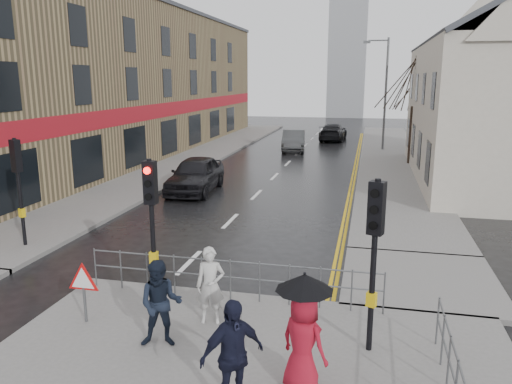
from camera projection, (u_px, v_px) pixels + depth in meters
The scene contains 22 objects.
ground at pixel (145, 307), 11.84m from camera, with size 120.00×120.00×0.00m, color black.
left_pavement at pixel (201, 154), 35.10m from camera, with size 4.00×44.00×0.14m, color #605E5B.
right_pavement at pixel (391, 156), 34.18m from camera, with size 4.00×40.00×0.14m, color #605E5B.
pavement_bridge_right at pixel (420, 280), 13.27m from camera, with size 4.00×4.20×0.14m, color #605E5B.
building_left_terrace at pixel (119, 83), 34.24m from camera, with size 8.00×42.00×10.00m, color olive.
church_tower at pixel (348, 51), 68.44m from camera, with size 5.00×5.00×18.00m, color gray.
traffic_signal_near_left at pixel (151, 205), 11.44m from camera, with size 0.28×0.27×3.40m.
traffic_signal_near_right at pixel (375, 236), 9.21m from camera, with size 0.34×0.33×3.40m.
traffic_signal_far_left at pixel (18, 173), 15.34m from camera, with size 0.34×0.33×3.40m.
guard_railing_front at pixel (230, 271), 11.80m from camera, with size 7.14×0.04×1.00m.
guard_railing_side at pixel (457, 377), 7.63m from camera, with size 0.04×4.54×1.00m.
warning_sign at pixel (83, 283), 10.64m from camera, with size 0.80×0.07×1.35m.
street_lamp at pixel (383, 87), 36.15m from camera, with size 1.83×0.25×8.00m.
tree_near at pixel (415, 81), 29.98m from camera, with size 2.40×2.40×6.58m.
tree_far at pixel (412, 90), 37.64m from camera, with size 2.40×2.40×5.64m.
pedestrian_a at pixel (210, 285), 10.65m from camera, with size 0.62×0.40×1.69m, color #B8B7B4.
pedestrian_b at pixel (161, 304), 9.70m from camera, with size 0.85×0.67×1.76m, color black.
pedestrian_with_umbrella at pixel (303, 329), 8.22m from camera, with size 1.02×0.96×2.09m.
pedestrian_d at pixel (232, 356), 7.78m from camera, with size 1.10×0.46×1.87m, color black.
car_parked at pixel (195, 174), 23.71m from camera, with size 1.97×4.90×1.67m, color black.
car_mid at pixel (294, 140), 37.33m from camera, with size 1.61×4.62×1.52m, color #4D5053.
car_far at pixel (333, 132), 43.52m from camera, with size 2.02×4.98×1.44m, color black.
Camera 1 is at (5.01, -10.07, 5.30)m, focal length 35.00 mm.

